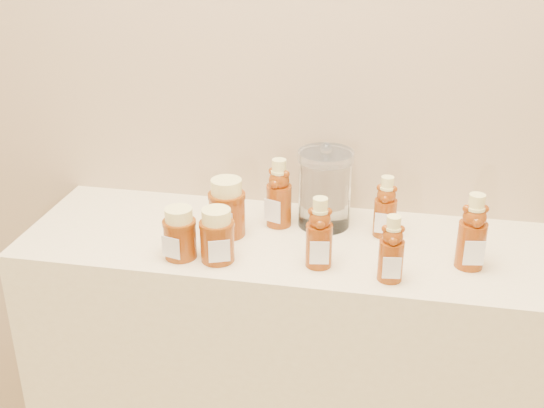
% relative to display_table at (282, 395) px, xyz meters
% --- Properties ---
extents(wall_back, '(3.50, 0.02, 2.70)m').
position_rel_display_table_xyz_m(wall_back, '(0.00, 0.20, 0.90)').
color(wall_back, tan).
rests_on(wall_back, ground).
extents(display_table, '(1.20, 0.40, 0.90)m').
position_rel_display_table_xyz_m(display_table, '(0.00, 0.00, 0.00)').
color(display_table, beige).
rests_on(display_table, ground).
extents(bear_bottle_back_left, '(0.08, 0.08, 0.19)m').
position_rel_display_table_xyz_m(bear_bottle_back_left, '(-0.02, 0.07, 0.54)').
color(bear_bottle_back_left, '#6C2908').
rests_on(bear_bottle_back_left, display_table).
extents(bear_bottle_back_mid, '(0.06, 0.06, 0.16)m').
position_rel_display_table_xyz_m(bear_bottle_back_mid, '(0.22, 0.07, 0.53)').
color(bear_bottle_back_mid, '#6C2908').
rests_on(bear_bottle_back_mid, display_table).
extents(bear_bottle_back_right, '(0.07, 0.07, 0.19)m').
position_rel_display_table_xyz_m(bear_bottle_back_right, '(0.41, -0.05, 0.54)').
color(bear_bottle_back_right, '#6C2908').
rests_on(bear_bottle_back_right, display_table).
extents(bear_bottle_front_left, '(0.07, 0.07, 0.18)m').
position_rel_display_table_xyz_m(bear_bottle_front_left, '(0.09, -0.10, 0.54)').
color(bear_bottle_front_left, '#6C2908').
rests_on(bear_bottle_front_left, display_table).
extents(bear_bottle_front_right, '(0.06, 0.06, 0.16)m').
position_rel_display_table_xyz_m(bear_bottle_front_right, '(0.24, -0.13, 0.53)').
color(bear_bottle_front_right, '#6C2908').
rests_on(bear_bottle_front_right, display_table).
extents(honey_jar_left, '(0.09, 0.09, 0.12)m').
position_rel_display_table_xyz_m(honey_jar_left, '(-0.20, -0.12, 0.51)').
color(honey_jar_left, '#6C2908').
rests_on(honey_jar_left, display_table).
extents(honey_jar_back, '(0.09, 0.09, 0.14)m').
position_rel_display_table_xyz_m(honey_jar_back, '(-0.13, 0.00, 0.52)').
color(honey_jar_back, '#6C2908').
rests_on(honey_jar_back, display_table).
extents(honey_jar_front, '(0.10, 0.10, 0.12)m').
position_rel_display_table_xyz_m(honey_jar_front, '(-0.12, -0.12, 0.51)').
color(honey_jar_front, '#6C2908').
rests_on(honey_jar_front, display_table).
extents(glass_canister, '(0.17, 0.17, 0.20)m').
position_rel_display_table_xyz_m(glass_canister, '(0.08, 0.09, 0.55)').
color(glass_canister, white).
rests_on(glass_canister, display_table).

